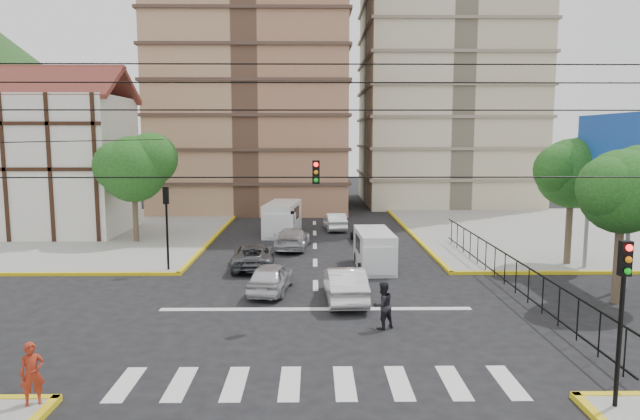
{
  "coord_description": "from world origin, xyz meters",
  "views": [
    {
      "loc": [
        -0.11,
        -21.86,
        7.17
      ],
      "look_at": [
        0.19,
        2.57,
        4.0
      ],
      "focal_mm": 32.0,
      "sensor_mm": 36.0,
      "label": 1
    }
  ],
  "objects_px": {
    "traffic_light_nw": "(167,214)",
    "van_left_lane": "(282,219)",
    "van_right_lane": "(375,251)",
    "car_silver_front_left": "(271,277)",
    "car_white_front_right": "(345,284)",
    "traffic_light_se": "(622,296)",
    "pedestrian_crosswalk": "(383,305)",
    "pedestrian_sw_corner": "(32,373)"
  },
  "relations": [
    {
      "from": "car_silver_front_left",
      "to": "pedestrian_sw_corner",
      "type": "xyz_separation_m",
      "value": [
        -5.42,
        -11.35,
        0.29
      ]
    },
    {
      "from": "car_white_front_right",
      "to": "van_left_lane",
      "type": "bearing_deg",
      "value": -80.6
    },
    {
      "from": "van_left_lane",
      "to": "car_white_front_right",
      "type": "height_order",
      "value": "van_left_lane"
    },
    {
      "from": "car_white_front_right",
      "to": "car_silver_front_left",
      "type": "bearing_deg",
      "value": -26.65
    },
    {
      "from": "pedestrian_crosswalk",
      "to": "car_silver_front_left",
      "type": "bearing_deg",
      "value": -79.42
    },
    {
      "from": "pedestrian_crosswalk",
      "to": "pedestrian_sw_corner",
      "type": "bearing_deg",
      "value": 0.78
    },
    {
      "from": "traffic_light_nw",
      "to": "van_left_lane",
      "type": "distance_m",
      "value": 12.78
    },
    {
      "from": "traffic_light_nw",
      "to": "van_right_lane",
      "type": "xyz_separation_m",
      "value": [
        11.02,
        0.53,
        -2.11
      ]
    },
    {
      "from": "traffic_light_nw",
      "to": "pedestrian_crosswalk",
      "type": "distance_m",
      "value": 13.87
    },
    {
      "from": "traffic_light_se",
      "to": "car_white_front_right",
      "type": "relative_size",
      "value": 0.95
    },
    {
      "from": "traffic_light_se",
      "to": "car_white_front_right",
      "type": "distance_m",
      "value": 12.31
    },
    {
      "from": "car_silver_front_left",
      "to": "car_white_front_right",
      "type": "distance_m",
      "value": 3.66
    },
    {
      "from": "van_right_lane",
      "to": "pedestrian_crosswalk",
      "type": "relative_size",
      "value": 2.59
    },
    {
      "from": "car_white_front_right",
      "to": "pedestrian_sw_corner",
      "type": "bearing_deg",
      "value": 45.56
    },
    {
      "from": "car_white_front_right",
      "to": "pedestrian_sw_corner",
      "type": "relative_size",
      "value": 2.75
    },
    {
      "from": "traffic_light_nw",
      "to": "pedestrian_crosswalk",
      "type": "bearing_deg",
      "value": -41.29
    },
    {
      "from": "van_right_lane",
      "to": "van_left_lane",
      "type": "xyz_separation_m",
      "value": [
        -5.58,
        10.88,
        0.14
      ]
    },
    {
      "from": "van_right_lane",
      "to": "car_silver_front_left",
      "type": "relative_size",
      "value": 1.14
    },
    {
      "from": "traffic_light_se",
      "to": "pedestrian_sw_corner",
      "type": "xyz_separation_m",
      "value": [
        -15.3,
        0.3,
        -2.12
      ]
    },
    {
      "from": "van_right_lane",
      "to": "van_left_lane",
      "type": "distance_m",
      "value": 12.22
    },
    {
      "from": "traffic_light_se",
      "to": "traffic_light_nw",
      "type": "relative_size",
      "value": 1.0
    },
    {
      "from": "car_silver_front_left",
      "to": "pedestrian_crosswalk",
      "type": "distance_m",
      "value": 6.83
    },
    {
      "from": "traffic_light_se",
      "to": "traffic_light_nw",
      "type": "distance_m",
      "value": 22.06
    },
    {
      "from": "traffic_light_se",
      "to": "car_silver_front_left",
      "type": "bearing_deg",
      "value": 130.3
    },
    {
      "from": "traffic_light_se",
      "to": "van_right_lane",
      "type": "bearing_deg",
      "value": 105.87
    },
    {
      "from": "traffic_light_se",
      "to": "car_white_front_right",
      "type": "bearing_deg",
      "value": 122.7
    },
    {
      "from": "traffic_light_se",
      "to": "van_right_lane",
      "type": "distance_m",
      "value": 16.9
    },
    {
      "from": "van_right_lane",
      "to": "car_white_front_right",
      "type": "distance_m",
      "value": 6.27
    },
    {
      "from": "car_white_front_right",
      "to": "pedestrian_crosswalk",
      "type": "height_order",
      "value": "pedestrian_crosswalk"
    },
    {
      "from": "van_left_lane",
      "to": "traffic_light_nw",
      "type": "bearing_deg",
      "value": -108.07
    },
    {
      "from": "car_silver_front_left",
      "to": "van_right_lane",
      "type": "bearing_deg",
      "value": -132.05
    },
    {
      "from": "pedestrian_sw_corner",
      "to": "car_white_front_right",
      "type": "bearing_deg",
      "value": 21.11
    },
    {
      "from": "van_right_lane",
      "to": "traffic_light_nw",
      "type": "bearing_deg",
      "value": -179.17
    },
    {
      "from": "pedestrian_crosswalk",
      "to": "van_left_lane",
      "type": "bearing_deg",
      "value": -107.99
    },
    {
      "from": "van_left_lane",
      "to": "pedestrian_crosswalk",
      "type": "bearing_deg",
      "value": -69.23
    },
    {
      "from": "car_white_front_right",
      "to": "pedestrian_crosswalk",
      "type": "distance_m",
      "value": 3.8
    },
    {
      "from": "traffic_light_nw",
      "to": "van_right_lane",
      "type": "height_order",
      "value": "traffic_light_nw"
    },
    {
      "from": "van_left_lane",
      "to": "pedestrian_sw_corner",
      "type": "relative_size",
      "value": 3.26
    },
    {
      "from": "traffic_light_se",
      "to": "van_right_lane",
      "type": "height_order",
      "value": "traffic_light_se"
    },
    {
      "from": "traffic_light_nw",
      "to": "van_left_lane",
      "type": "xyz_separation_m",
      "value": [
        5.44,
        11.4,
        -1.96
      ]
    },
    {
      "from": "car_silver_front_left",
      "to": "car_white_front_right",
      "type": "bearing_deg",
      "value": 163.84
    },
    {
      "from": "van_right_lane",
      "to": "car_silver_front_left",
      "type": "height_order",
      "value": "van_right_lane"
    }
  ]
}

